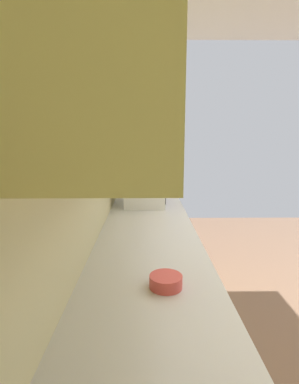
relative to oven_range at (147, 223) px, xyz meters
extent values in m
cube|color=beige|center=(-1.61, 0.38, 0.89)|extent=(4.40, 0.12, 2.72)
cube|color=#DFDD7E|center=(-2.03, 0.01, -0.03)|extent=(3.40, 0.61, 0.89)
cube|color=silver|center=(-2.03, 0.01, 0.43)|extent=(3.43, 0.64, 0.02)
cube|color=#332819|center=(-2.03, -0.30, -0.03)|extent=(0.01, 0.01, 0.82)
cube|color=#332819|center=(-1.60, -0.30, -0.03)|extent=(0.01, 0.01, 0.82)
cube|color=#332819|center=(-1.18, -0.30, -0.03)|extent=(0.01, 0.01, 0.82)
cube|color=#332819|center=(-0.75, -0.30, -0.03)|extent=(0.01, 0.01, 0.82)
cube|color=#DFDC81|center=(-2.03, 0.14, 1.36)|extent=(2.16, 0.35, 0.75)
cube|color=#B7BABF|center=(0.00, 0.00, -0.02)|extent=(0.63, 0.64, 0.91)
cube|color=black|center=(0.00, -0.32, -0.06)|extent=(0.49, 0.01, 0.50)
cube|color=black|center=(0.00, 0.00, 0.45)|extent=(0.60, 0.60, 0.02)
cube|color=#B7BABF|center=(0.00, 0.30, 0.53)|extent=(0.60, 0.04, 0.18)
cylinder|color=#38383D|center=(-0.14, -0.12, 0.46)|extent=(0.11, 0.11, 0.01)
cylinder|color=#38383D|center=(0.14, -0.12, 0.46)|extent=(0.11, 0.11, 0.01)
cylinder|color=#38383D|center=(-0.14, 0.11, 0.46)|extent=(0.11, 0.11, 0.01)
cylinder|color=#38383D|center=(0.14, 0.11, 0.46)|extent=(0.11, 0.11, 0.01)
cube|color=white|center=(-0.84, 0.03, 0.57)|extent=(0.49, 0.35, 0.26)
cube|color=black|center=(-0.88, -0.15, 0.57)|extent=(0.30, 0.01, 0.18)
cube|color=#2D2D33|center=(-0.65, -0.15, 0.57)|extent=(0.09, 0.01, 0.18)
cylinder|color=#D84C47|center=(-2.36, -0.07, 0.46)|extent=(0.14, 0.14, 0.05)
cylinder|color=#D85244|center=(-2.36, -0.07, 0.48)|extent=(0.11, 0.11, 0.03)
camera|label=1|loc=(-3.50, 0.02, 1.07)|focal=27.76mm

